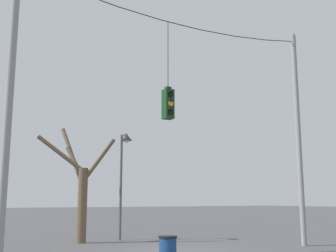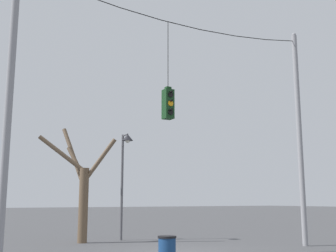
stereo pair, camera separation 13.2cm
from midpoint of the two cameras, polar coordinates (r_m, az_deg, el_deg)
name	(u,v)px [view 1 (the left image)]	position (r m, az deg, el deg)	size (l,w,h in m)	color
utility_pole_left	(9,103)	(13.02, -21.01, 2.92)	(0.22, 0.22, 9.25)	gray
utility_pole_right	(298,135)	(18.94, 17.05, -1.19)	(0.22, 0.22, 9.25)	gray
span_wire	(182,21)	(16.30, 1.61, 14.09)	(11.88, 0.03, 0.57)	black
traffic_light_over_intersection	(168,103)	(14.95, -0.25, 3.09)	(0.34, 0.58, 3.64)	#143819
street_lamp	(124,158)	(20.27, -6.15, -4.37)	(0.52, 0.89, 5.01)	#515156
bare_tree	(80,187)	(19.54, -12.04, -8.05)	(3.24, 2.50, 5.29)	brown
trash_bin	(168,251)	(12.38, -0.35, -16.60)	(0.53, 0.53, 0.85)	navy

